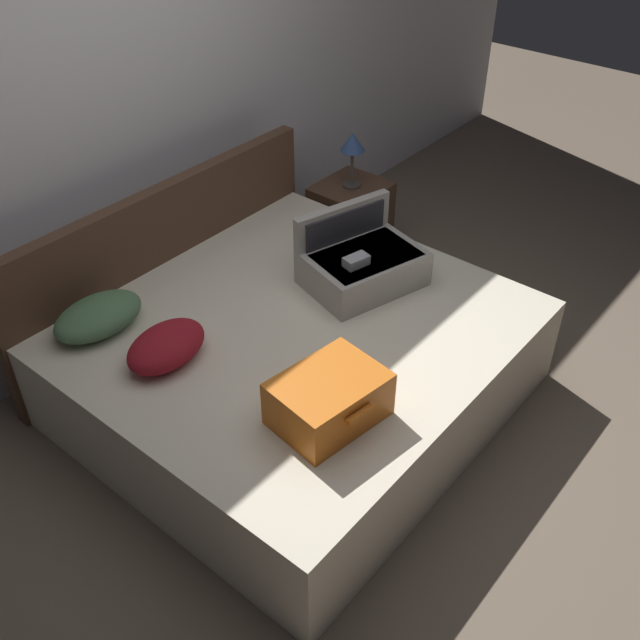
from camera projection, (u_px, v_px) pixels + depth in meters
name	position (u px, v px, depth m)	size (l,w,h in m)	color
ground_plane	(361.00, 435.00, 3.65)	(12.00, 12.00, 0.00)	#6B5B4C
back_wall	(108.00, 101.00, 3.69)	(8.00, 0.10, 2.60)	silver
bed	(299.00, 364.00, 3.70)	(2.01, 1.84, 0.49)	beige
headboard	(167.00, 262.00, 4.06)	(2.05, 0.08, 0.91)	#4C3323
hard_case_large	(362.00, 263.00, 3.77)	(0.67, 0.57, 0.38)	gray
hard_case_medium	(329.00, 399.00, 2.99)	(0.49, 0.39, 0.21)	#D16619
pillow_near_headboard	(166.00, 346.00, 3.31)	(0.41, 0.28, 0.15)	maroon
pillow_center_head	(98.00, 316.00, 3.49)	(0.45, 0.30, 0.15)	#4C724C
nightstand	(350.00, 221.00, 4.82)	(0.44, 0.40, 0.51)	#4C3323
table_lamp	(353.00, 146.00, 4.50)	(0.15, 0.15, 0.36)	#3F3833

